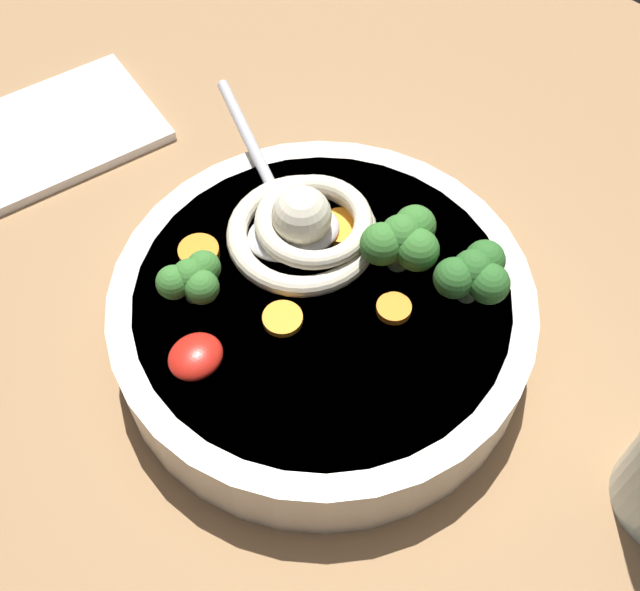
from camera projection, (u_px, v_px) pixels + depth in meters
table_slab at (312, 345)px, 54.05cm from camera, size 92.63×92.63×4.24cm
soup_bowl at (320, 317)px, 49.72cm from camera, size 26.19×26.19×5.01cm
noodle_pile at (305, 226)px, 49.12cm from camera, size 10.55×10.35×4.24cm
soup_spoon at (286, 217)px, 50.24cm from camera, size 10.27×17.05×1.60cm
chili_sauce_dollop at (196, 357)px, 44.45cm from camera, size 3.26×2.94×1.47cm
broccoli_floret_rear at (475, 273)px, 45.72cm from camera, size 4.80×4.13×3.80cm
broccoli_floret_beside_chili at (404, 240)px, 46.95cm from camera, size 5.13×4.41×4.06cm
broccoli_floret_front at (192, 279)px, 45.98cm from camera, size 4.05×3.49×3.20cm
carrot_slice_extra_a at (342, 227)px, 50.40cm from camera, size 2.92×2.92×0.58cm
carrot_slice_left at (199, 252)px, 49.18cm from camera, size 2.57×2.57×0.69cm
carrot_slice_right at (394, 308)px, 46.90cm from camera, size 2.11×2.11×0.49cm
carrot_slice_beside_noodles at (283, 319)px, 46.53cm from camera, size 2.41×2.41×0.42cm
folded_napkin at (47, 135)px, 62.12cm from camera, size 19.01×14.81×0.80cm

